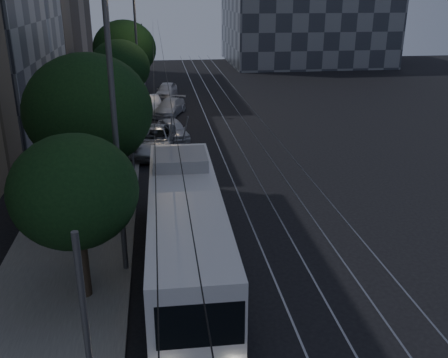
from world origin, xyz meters
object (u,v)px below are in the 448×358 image
Objects in this scene: car_white_a at (173,129)px; streetlamp_far at (141,33)px; pickup_silver at (153,140)px; car_white_b at (170,107)px; streetlamp_near at (126,103)px; car_white_d at (167,90)px; trolleybus at (186,229)px; car_white_c at (151,104)px.

streetlamp_far is at bearing 91.18° from car_white_a.
car_white_a is (1.41, 3.06, -0.15)m from pickup_silver.
car_white_a is 0.89× the size of car_white_b.
car_white_b is 6.44m from streetlamp_far.
pickup_silver is 12.39m from streetlamp_far.
pickup_silver is 0.56× the size of streetlamp_near.
streetlamp_far is (-2.00, -7.07, 6.03)m from car_white_d.
trolleybus is 18.16m from car_white_a.
car_white_d is (-0.06, 14.87, 0.04)m from car_white_a.
trolleybus is 1.16× the size of streetlamp_near.
trolleybus is 2.92× the size of car_white_d.
car_white_b is 0.42× the size of streetlamp_near.
car_white_d is (1.53, 6.04, 0.03)m from car_white_c.
streetlamp_far is at bearing 98.61° from pickup_silver.
trolleybus reaches higher than car_white_b.
streetlamp_far is (-0.47, -1.03, 6.05)m from car_white_c.
streetlamp_near reaches higher than trolleybus.
trolleybus is at bearing -70.69° from car_white_b.
car_white_c is at bearing -92.91° from car_white_d.
car_white_a is 10.09m from streetlamp_far.
pickup_silver is 10.60m from car_white_b.
car_white_d is 9.50m from streetlamp_far.
pickup_silver is 1.41× the size of car_white_c.
trolleybus is 26.48m from streetlamp_far.
streetlamp_far is (0.01, 25.76, 0.25)m from streetlamp_near.
streetlamp_near is at bearing -105.67° from car_white_c.
car_white_a is 18.99m from streetlamp_near.
trolleybus is 1.11× the size of streetlamp_far.
car_white_a is at bearing -78.48° from car_white_d.
streetlamp_far reaches higher than car_white_b.
car_white_d reaches higher than car_white_b.
car_white_c reaches higher than car_white_b.
car_white_d is at bearing 90.49° from trolleybus.
streetlamp_far reaches higher than pickup_silver.
streetlamp_far is (-0.64, 10.86, 5.92)m from pickup_silver.
car_white_a is 0.36× the size of streetlamp_far.
car_white_c is at bearing 86.61° from car_white_a.
car_white_c is 0.38× the size of streetlamp_far.
streetlamp_near is at bearing -90.01° from streetlamp_far.
streetlamp_far is at bearing -170.23° from car_white_b.
car_white_a is 0.95× the size of car_white_c.
pickup_silver is (-1.23, 15.07, -0.89)m from trolleybus.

